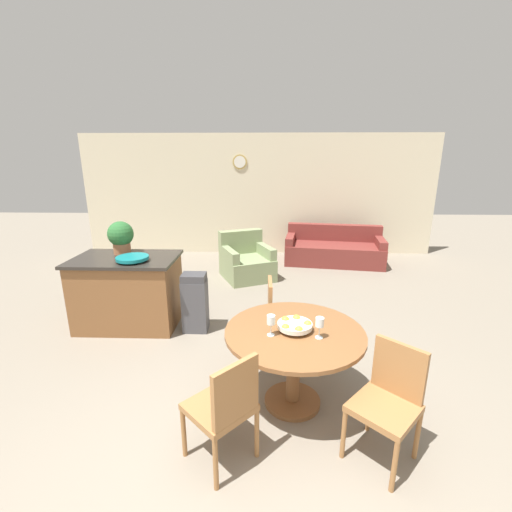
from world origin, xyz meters
name	(u,v)px	position (x,y,z in m)	size (l,w,h in m)	color
ground_plane	(235,494)	(0.00, 0.00, 0.00)	(24.00, 24.00, 0.00)	gray
wall_back	(258,195)	(0.00, 6.15, 1.35)	(8.00, 0.09, 2.70)	beige
dining_table	(294,347)	(0.45, 0.91, 0.57)	(1.21, 1.21, 0.74)	brown
dining_chair_near_left	(225,405)	(-0.08, 0.26, 0.50)	(0.59, 0.59, 0.88)	#9E6B3D
dining_chair_near_right	(389,397)	(1.10, 0.38, 0.50)	(0.59, 0.59, 0.88)	#9E6B3D
dining_chair_far_side	(280,313)	(0.36, 1.75, 0.50)	(0.43, 0.43, 0.88)	#9E6B3D
fruit_bowl	(295,325)	(0.45, 0.91, 0.79)	(0.30, 0.30, 0.09)	silver
wine_glass_left	(271,321)	(0.24, 0.82, 0.87)	(0.07, 0.07, 0.18)	silver
wine_glass_right	(320,323)	(0.64, 0.79, 0.87)	(0.07, 0.07, 0.18)	silver
kitchen_island	(128,291)	(-1.63, 2.41, 0.47)	(1.32, 0.84, 0.94)	brown
teal_bowl	(132,258)	(-1.46, 2.24, 0.98)	(0.39, 0.39, 0.06)	#147A7F
potted_plant	(121,236)	(-1.73, 2.61, 1.17)	(0.33, 0.33, 0.43)	#A36642
trash_bin	(195,303)	(-0.71, 2.27, 0.38)	(0.31, 0.25, 0.77)	#47474C
couch	(334,250)	(1.64, 5.36, 0.27)	(2.12, 1.19, 0.77)	maroon
armchair	(246,262)	(-0.18, 4.36, 0.29)	(1.12, 1.16, 0.84)	gray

